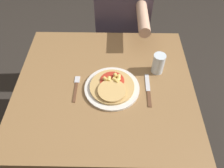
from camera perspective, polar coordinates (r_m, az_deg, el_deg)
name	(u,v)px	position (r m, az deg, el deg)	size (l,w,h in m)	color
ground_plane	(107,141)	(1.81, -1.36, -14.75)	(8.00, 8.00, 0.00)	#2D2823
dining_table	(105,96)	(1.28, -1.85, -3.22)	(0.96, 0.90, 0.72)	olive
plate	(112,88)	(1.16, 0.00, -1.04)	(0.29, 0.29, 0.01)	silver
pizza	(112,86)	(1.15, 0.03, -0.64)	(0.24, 0.24, 0.04)	tan
fork	(76,87)	(1.19, -9.35, -0.74)	(0.03, 0.18, 0.00)	brown
knife	(148,90)	(1.17, 9.47, -1.66)	(0.02, 0.22, 0.00)	brown
drinking_glass	(158,64)	(1.24, 12.01, 5.25)	(0.07, 0.07, 0.12)	silver
person_diner	(123,18)	(1.70, 2.80, 16.82)	(0.39, 0.52, 1.20)	#2D2D38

